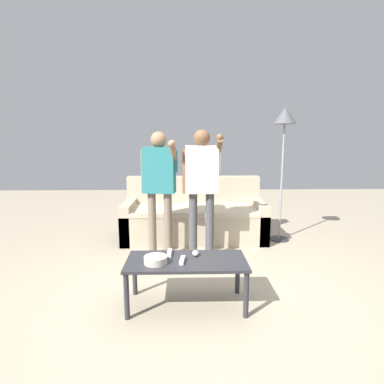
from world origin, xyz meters
name	(u,v)px	position (x,y,z in m)	size (l,w,h in m)	color
ground_plane	(206,289)	(0.00, 0.00, 0.00)	(12.00, 12.00, 0.00)	tan
couch	(194,218)	(-0.07, 1.61, 0.30)	(2.03, 0.86, 0.88)	#B7A88E
coffee_table	(186,266)	(-0.19, -0.29, 0.37)	(1.04, 0.48, 0.42)	#2D2D33
snack_bowl	(156,260)	(-0.45, -0.36, 0.45)	(0.19, 0.19, 0.06)	beige
game_remote_nunchuk	(195,253)	(-0.11, -0.20, 0.44)	(0.06, 0.09, 0.05)	white
floor_lamp	(284,127)	(1.18, 1.47, 1.61)	(0.32, 0.32, 1.88)	#2D2D33
player_center	(202,179)	(0.00, 0.82, 0.98)	(0.46, 0.31, 1.56)	#47474C
player_left	(159,179)	(-0.51, 0.90, 0.97)	(0.45, 0.40, 1.54)	#756656
game_remote_wand_near	(170,253)	(-0.34, -0.16, 0.44)	(0.04, 0.16, 0.03)	white
game_remote_wand_far	(182,260)	(-0.23, -0.34, 0.44)	(0.05, 0.16, 0.03)	white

